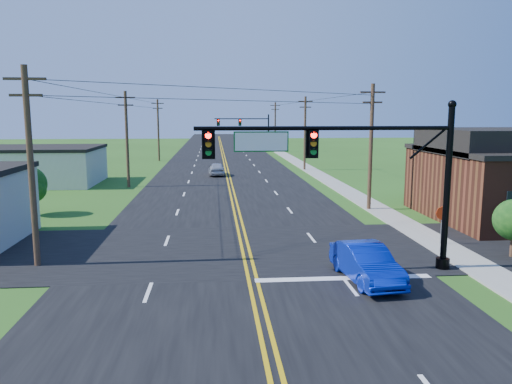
{
  "coord_description": "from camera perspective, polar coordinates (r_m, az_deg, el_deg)",
  "views": [
    {
      "loc": [
        -1.38,
        -12.82,
        6.9
      ],
      "look_at": [
        0.55,
        10.0,
        3.3
      ],
      "focal_mm": 35.0,
      "sensor_mm": 36.0,
      "label": 1
    }
  ],
  "objects": [
    {
      "name": "ground",
      "position": [
        14.62,
        1.21,
        -19.23
      ],
      "size": [
        260.0,
        260.0,
        0.0
      ],
      "primitive_type": "plane",
      "color": "#274B15",
      "rests_on": "ground"
    },
    {
      "name": "road_main",
      "position": [
        63.21,
        -3.56,
        2.66
      ],
      "size": [
        16.0,
        220.0,
        0.04
      ],
      "primitive_type": "cube",
      "color": "black",
      "rests_on": "ground"
    },
    {
      "name": "road_cross",
      "position": [
        25.79,
        -1.61,
        -6.55
      ],
      "size": [
        70.0,
        10.0,
        0.04
      ],
      "primitive_type": "cube",
      "color": "black",
      "rests_on": "ground"
    },
    {
      "name": "sidewalk",
      "position": [
        54.57,
        7.78,
        1.62
      ],
      "size": [
        2.0,
        160.0,
        0.08
      ],
      "primitive_type": "cube",
      "color": "gray",
      "rests_on": "ground"
    },
    {
      "name": "signal_mast_main",
      "position": [
        21.7,
        10.48,
        3.09
      ],
      "size": [
        11.3,
        0.6,
        7.48
      ],
      "color": "black",
      "rests_on": "ground"
    },
    {
      "name": "signal_mast_far",
      "position": [
        93.03,
        -1.26,
        7.47
      ],
      "size": [
        10.98,
        0.6,
        7.48
      ],
      "color": "black",
      "rests_on": "ground"
    },
    {
      "name": "cream_bldg_far",
      "position": [
        54.02,
        -23.88,
        2.81
      ],
      "size": [
        12.2,
        9.2,
        3.7
      ],
      "color": "beige",
      "rests_on": "ground"
    },
    {
      "name": "utility_pole_left_a",
      "position": [
        24.32,
        -24.36,
        2.99
      ],
      "size": [
        1.8,
        0.28,
        9.0
      ],
      "color": "#3A2D1A",
      "rests_on": "ground"
    },
    {
      "name": "utility_pole_left_b",
      "position": [
        48.55,
        -14.54,
        6.07
      ],
      "size": [
        1.8,
        0.28,
        9.0
      ],
      "color": "#3A2D1A",
      "rests_on": "ground"
    },
    {
      "name": "utility_pole_left_c",
      "position": [
        75.29,
        -11.11,
        7.1
      ],
      "size": [
        1.8,
        0.28,
        9.0
      ],
      "color": "#3A2D1A",
      "rests_on": "ground"
    },
    {
      "name": "utility_pole_right_a",
      "position": [
        36.63,
        13.0,
        5.29
      ],
      "size": [
        1.8,
        0.28,
        9.0
      ],
      "color": "#3A2D1A",
      "rests_on": "ground"
    },
    {
      "name": "utility_pole_right_b",
      "position": [
        61.88,
        5.62,
        6.87
      ],
      "size": [
        1.8,
        0.28,
        9.0
      ],
      "color": "#3A2D1A",
      "rests_on": "ground"
    },
    {
      "name": "utility_pole_right_c",
      "position": [
        91.53,
        2.2,
        7.56
      ],
      "size": [
        1.8,
        0.28,
        9.0
      ],
      "color": "#3A2D1A",
      "rests_on": "ground"
    },
    {
      "name": "tree_right_back",
      "position": [
        42.75,
        19.2,
        2.65
      ],
      "size": [
        3.0,
        3.0,
        4.1
      ],
      "color": "#3A2D1A",
      "rests_on": "ground"
    },
    {
      "name": "tree_left",
      "position": [
        37.34,
        -24.55,
        0.83
      ],
      "size": [
        2.4,
        2.4,
        3.37
      ],
      "color": "#3A2D1A",
      "rests_on": "ground"
    },
    {
      "name": "blue_car",
      "position": [
        21.31,
        12.46,
        -8.02
      ],
      "size": [
        2.11,
        4.79,
        1.53
      ],
      "primitive_type": "imported",
      "rotation": [
        0.0,
        0.0,
        0.11
      ],
      "color": "#0820AD",
      "rests_on": "ground"
    },
    {
      "name": "distant_car",
      "position": [
        56.37,
        -4.53,
        2.61
      ],
      "size": [
        1.86,
        4.33,
        1.46
      ],
      "primitive_type": "imported",
      "rotation": [
        0.0,
        0.0,
        3.17
      ],
      "color": "#B3B4B9",
      "rests_on": "ground"
    },
    {
      "name": "stop_sign",
      "position": [
        28.05,
        20.51,
        -2.71
      ],
      "size": [
        0.75,
        0.09,
        2.11
      ],
      "rotation": [
        0.0,
        0.0,
        0.02
      ],
      "color": "slate",
      "rests_on": "ground"
    }
  ]
}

